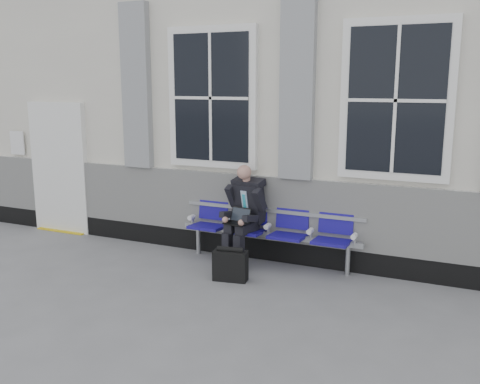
% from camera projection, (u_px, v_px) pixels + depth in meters
% --- Properties ---
extents(ground, '(70.00, 70.00, 0.00)m').
position_uv_depth(ground, '(330.00, 316.00, 5.75)').
color(ground, slate).
rests_on(ground, ground).
extents(station_building, '(14.40, 4.40, 4.49)m').
position_uv_depth(station_building, '(391.00, 98.00, 8.41)').
color(station_building, beige).
rests_on(station_building, ground).
extents(bench, '(2.60, 0.47, 0.91)m').
position_uv_depth(bench, '(269.00, 225.00, 7.31)').
color(bench, '#9EA0A3').
rests_on(bench, ground).
extents(businessman, '(0.58, 0.77, 1.38)m').
position_uv_depth(businessman, '(244.00, 210.00, 7.28)').
color(businessman, black).
rests_on(businessman, ground).
extents(briefcase, '(0.45, 0.25, 0.44)m').
position_uv_depth(briefcase, '(230.00, 265.00, 6.74)').
color(briefcase, black).
rests_on(briefcase, ground).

